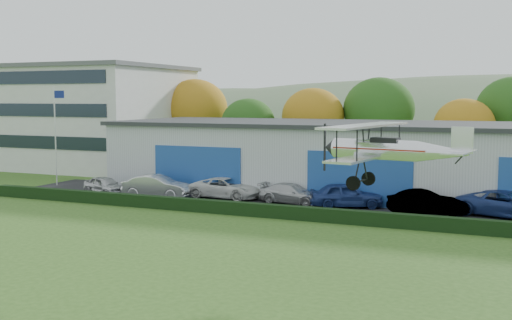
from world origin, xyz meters
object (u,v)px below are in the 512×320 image
at_px(car_0, 105,186).
at_px(car_3, 292,194).
at_px(car_6, 507,204).
at_px(car_4, 346,195).
at_px(hangar, 378,158).
at_px(car_1, 157,186).
at_px(biplane, 387,148).
at_px(flagpole, 56,127).
at_px(car_5, 427,203).
at_px(car_2, 226,188).
at_px(office_block, 80,116).

height_order(car_0, car_3, car_0).
bearing_deg(car_6, car_4, 110.30).
distance_m(hangar, car_1, 16.38).
bearing_deg(car_4, biplane, 176.74).
xyz_separation_m(flagpole, car_0, (6.68, -2.67, -4.06)).
xyz_separation_m(car_4, car_5, (5.20, -0.70, -0.04)).
relative_size(car_4, biplane, 0.70).
relative_size(flagpole, car_5, 1.73).
xyz_separation_m(flagpole, car_1, (10.87, -2.29, -3.93)).
distance_m(car_0, biplane, 26.99).
xyz_separation_m(car_0, car_2, (8.82, 2.09, 0.05)).
bearing_deg(car_5, car_3, 60.42).
distance_m(car_0, car_5, 22.84).
bearing_deg(car_4, office_block, 43.27).
height_order(hangar, car_0, hangar).
distance_m(office_block, car_5, 40.58).
relative_size(car_2, car_4, 1.10).
xyz_separation_m(car_1, car_2, (4.63, 1.72, -0.08)).
distance_m(office_block, car_0, 22.01).
bearing_deg(flagpole, car_4, -2.09).
height_order(car_4, biplane, biplane).
relative_size(flagpole, car_2, 1.54).
relative_size(flagpole, car_6, 1.41).
distance_m(office_block, car_6, 44.33).
bearing_deg(flagpole, car_5, -3.07).
relative_size(office_block, biplane, 3.05).
distance_m(car_2, car_3, 5.06).
distance_m(office_block, car_1, 24.76).
relative_size(car_2, biplane, 0.77).
distance_m(flagpole, car_1, 11.78).
bearing_deg(car_0, car_6, -64.36).
xyz_separation_m(flagpole, biplane, (29.81, -15.82, 0.40)).
bearing_deg(biplane, car_2, 141.71).
relative_size(hangar, office_block, 1.97).
bearing_deg(office_block, hangar, -12.01).
relative_size(car_4, car_5, 1.02).
bearing_deg(car_2, car_6, -86.19).
xyz_separation_m(office_block, car_0, (14.79, -15.67, -4.49)).
height_order(flagpole, car_1, flagpole).
xyz_separation_m(hangar, car_4, (-0.59, -6.87, -1.80)).
distance_m(office_block, car_3, 32.15).
relative_size(car_1, car_6, 0.86).
height_order(office_block, car_5, office_block).
xyz_separation_m(office_block, car_5, (37.61, -14.58, -4.40)).
distance_m(hangar, car_0, 20.25).
bearing_deg(car_1, car_5, -94.92).
bearing_deg(office_block, car_1, -38.86).
xyz_separation_m(car_3, biplane, (9.26, -14.98, 4.48)).
xyz_separation_m(car_2, car_5, (13.99, -1.01, 0.04)).
bearing_deg(office_block, car_5, -21.20).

